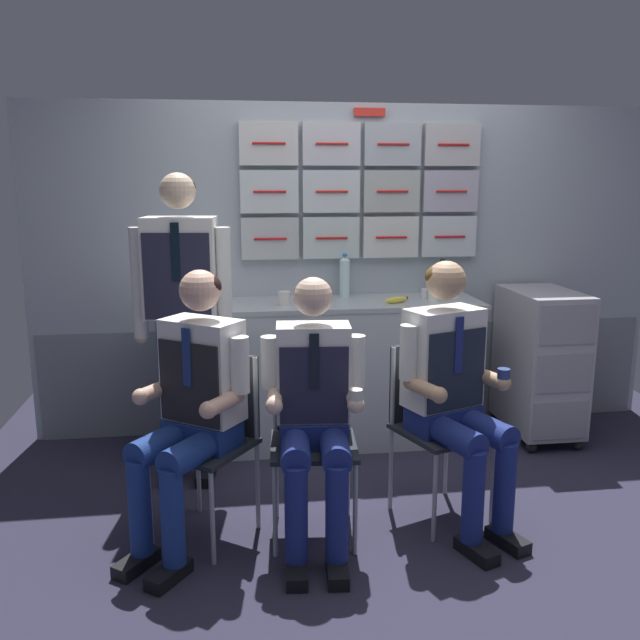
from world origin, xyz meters
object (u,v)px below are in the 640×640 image
folding_chair_left (215,423)px  service_trolley (540,360)px  folding_chair_near_trolley (431,409)px  crew_member_near_trolley (453,382)px  crew_member_center (314,403)px  paper_cup_tan (426,293)px  folding_chair_center (313,422)px  crew_member_left (192,398)px  crew_member_standing (182,302)px  water_bottle_clear (345,277)px  snack_banana (396,300)px

folding_chair_left → service_trolley: bearing=23.9°
folding_chair_near_trolley → crew_member_near_trolley: (0.06, -0.15, 0.18)m
crew_member_center → paper_cup_tan: (0.89, 1.28, 0.27)m
folding_chair_center → folding_chair_near_trolley: bearing=8.6°
service_trolley → folding_chair_near_trolley: service_trolley is taller
crew_member_left → crew_member_standing: bearing=95.9°
folding_chair_left → paper_cup_tan: paper_cup_tan is taller
crew_member_left → folding_chair_near_trolley: 1.20m
folding_chair_left → crew_member_left: (-0.09, -0.13, 0.17)m
folding_chair_near_trolley → crew_member_near_trolley: bearing=-69.2°
service_trolley → folding_chair_center: (-1.62, -0.97, 0.02)m
service_trolley → water_bottle_clear: (-1.25, 0.27, 0.54)m
crew_member_center → folding_chair_near_trolley: (0.63, 0.26, -0.15)m
service_trolley → crew_member_near_trolley: size_ratio=0.75×
snack_banana → water_bottle_clear: bearing=136.3°
folding_chair_center → crew_member_standing: (-0.63, 0.63, 0.49)m
crew_member_left → water_bottle_clear: size_ratio=4.57×
folding_chair_near_trolley → folding_chair_center: bearing=-171.4°
paper_cup_tan → water_bottle_clear: bearing=166.6°
folding_chair_center → crew_member_center: size_ratio=0.69×
crew_member_left → paper_cup_tan: crew_member_left is taller
service_trolley → crew_member_standing: size_ratio=0.57×
crew_member_left → snack_banana: crew_member_left is taller
folding_chair_near_trolley → paper_cup_tan: paper_cup_tan is taller
crew_member_left → crew_member_near_trolley: (1.23, 0.03, 0.01)m
water_bottle_clear → paper_cup_tan: size_ratio=4.71×
service_trolley → paper_cup_tan: 0.87m
paper_cup_tan → folding_chair_left: bearing=-141.4°
crew_member_left → crew_member_center: 0.55m
crew_member_center → folding_chair_near_trolley: size_ratio=1.44×
crew_member_left → water_bottle_clear: (0.93, 1.32, 0.34)m
folding_chair_center → crew_member_center: bearing=-94.9°
service_trolley → crew_member_center: (-1.64, -1.13, 0.17)m
folding_chair_left → snack_banana: 1.50m
folding_chair_near_trolley → crew_member_standing: bearing=156.9°
crew_member_near_trolley → paper_cup_tan: size_ratio=21.78×
folding_chair_center → paper_cup_tan: bearing=51.8°
service_trolley → folding_chair_center: service_trolley is taller
crew_member_center → snack_banana: size_ratio=7.25×
service_trolley → crew_member_standing: bearing=-171.3°
crew_member_near_trolley → paper_cup_tan: (0.21, 1.17, 0.23)m
folding_chair_center → crew_member_near_trolley: size_ratio=0.67×
folding_chair_left → water_bottle_clear: 1.54m
service_trolley → snack_banana: service_trolley is taller
paper_cup_tan → snack_banana: 0.27m
crew_member_standing → paper_cup_tan: 1.59m
service_trolley → paper_cup_tan: paper_cup_tan is taller
crew_member_left → snack_banana: bearing=41.2°
snack_banana → service_trolley: bearing=-0.0°
crew_member_left → folding_chair_near_trolley: (1.17, 0.18, -0.17)m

